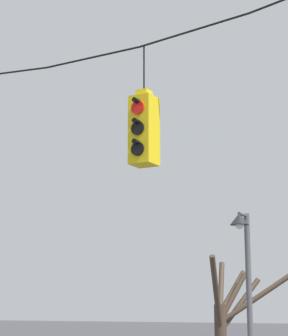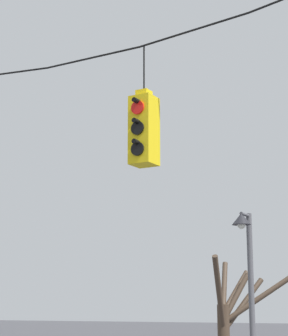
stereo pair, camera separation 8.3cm
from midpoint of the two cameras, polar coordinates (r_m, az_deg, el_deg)
span_wire at (r=10.41m, az=-4.84°, el=10.95°), size 12.09×0.03×0.84m
traffic_light_near_right_pole at (r=9.42m, az=-0.25°, el=3.36°), size 0.34×0.58×1.81m
street_lamp at (r=13.83m, az=8.67°, el=-9.41°), size 0.39×0.69×4.35m
bare_tree at (r=17.72m, az=7.14°, el=-13.44°), size 2.10×2.59×3.69m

